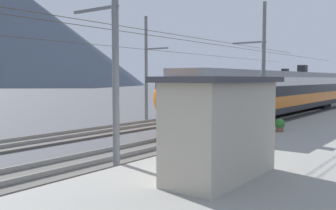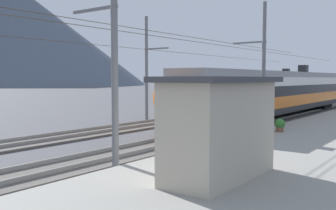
# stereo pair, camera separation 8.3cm
# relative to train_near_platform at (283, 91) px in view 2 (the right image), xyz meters

# --- Properties ---
(ground_plane) EXTENTS (400.00, 400.00, 0.00)m
(ground_plane) POSITION_rel_train_near_platform_xyz_m (-14.32, -1.37, -2.23)
(ground_plane) COLOR #4C4C51
(platform_slab) EXTENTS (120.00, 6.96, 0.36)m
(platform_slab) POSITION_rel_train_near_platform_xyz_m (-14.32, -5.85, -2.05)
(platform_slab) COLOR gray
(platform_slab) RESTS_ON ground
(track_near) EXTENTS (120.00, 3.00, 0.28)m
(track_near) POSITION_rel_train_near_platform_xyz_m (-14.32, -0.00, -2.16)
(track_near) COLOR #5B5651
(track_near) RESTS_ON ground
(track_far) EXTENTS (120.00, 3.00, 0.28)m
(track_far) POSITION_rel_train_near_platform_xyz_m (-14.32, 5.84, -2.16)
(track_far) COLOR #5B5651
(track_far) RESTS_ON ground
(train_near_platform) EXTENTS (31.99, 2.86, 4.27)m
(train_near_platform) POSITION_rel_train_near_platform_xyz_m (0.00, 0.00, 0.00)
(train_near_platform) COLOR #2D2D30
(train_near_platform) RESTS_ON track_near
(train_far_track) EXTENTS (34.57, 2.94, 4.27)m
(train_far_track) POSITION_rel_train_near_platform_xyz_m (11.37, 5.84, 0.00)
(train_far_track) COLOR #2D2D30
(train_far_track) RESTS_ON track_far
(catenary_mast_west) EXTENTS (46.58, 2.25, 7.43)m
(catenary_mast_west) POSITION_rel_train_near_platform_xyz_m (-21.49, -1.79, 1.68)
(catenary_mast_west) COLOR slate
(catenary_mast_west) RESTS_ON ground
(catenary_mast_mid) EXTENTS (46.58, 2.25, 7.96)m
(catenary_mast_mid) POSITION_rel_train_near_platform_xyz_m (-8.67, -1.80, 1.89)
(catenary_mast_mid) COLOR slate
(catenary_mast_mid) RESTS_ON ground
(catenary_mast_far_side) EXTENTS (46.58, 2.27, 8.08)m
(catenary_mast_far_side) POSITION_rel_train_near_platform_xyz_m (-8.25, 7.66, 1.94)
(catenary_mast_far_side) COLOR slate
(catenary_mast_far_side) RESTS_ON ground
(platform_sign) EXTENTS (0.70, 0.08, 2.14)m
(platform_sign) POSITION_rel_train_near_platform_xyz_m (-13.53, -4.07, -0.30)
(platform_sign) COLOR #59595B
(platform_sign) RESTS_ON platform_slab
(passenger_walking) EXTENTS (0.53, 0.22, 1.69)m
(passenger_walking) POSITION_rel_train_near_platform_xyz_m (-19.45, -3.71, -0.93)
(passenger_walking) COLOR #383842
(passenger_walking) RESTS_ON platform_slab
(handbag_beside_passenger) EXTENTS (0.32, 0.18, 0.41)m
(handbag_beside_passenger) POSITION_rel_train_near_platform_xyz_m (-18.50, -3.74, -1.73)
(handbag_beside_passenger) COLOR #472D1E
(handbag_beside_passenger) RESTS_ON platform_slab
(handbag_near_sign) EXTENTS (0.32, 0.18, 0.41)m
(handbag_near_sign) POSITION_rel_train_near_platform_xyz_m (-14.06, -4.44, -1.73)
(handbag_near_sign) COLOR #472D1E
(handbag_near_sign) RESTS_ON platform_slab
(potted_plant_platform_edge) EXTENTS (0.56, 0.56, 0.73)m
(potted_plant_platform_edge) POSITION_rel_train_near_platform_xyz_m (-10.52, -3.73, -1.46)
(potted_plant_platform_edge) COLOR brown
(potted_plant_platform_edge) RESTS_ON platform_slab
(platform_shelter) EXTENTS (4.46, 2.09, 3.00)m
(platform_shelter) POSITION_rel_train_near_platform_xyz_m (-21.11, -5.89, -0.35)
(platform_shelter) COLOR #B7AD99
(platform_shelter) RESTS_ON platform_slab
(mountain_right_ridge) EXTENTS (131.93, 131.93, 50.50)m
(mountain_right_ridge) POSITION_rel_train_near_platform_xyz_m (74.55, 164.16, 23.02)
(mountain_right_ridge) COLOR #515B6B
(mountain_right_ridge) RESTS_ON ground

